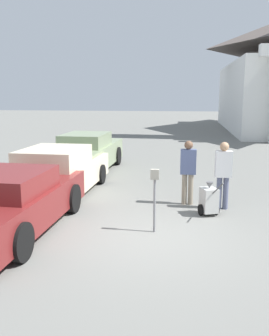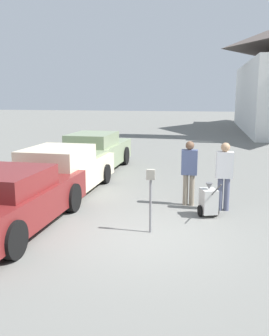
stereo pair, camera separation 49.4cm
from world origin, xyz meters
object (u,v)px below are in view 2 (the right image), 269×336
Objects in this scene: parking_meter at (151,189)px; parked_car_maroon at (9,200)px; parked_car_sage at (94,153)px; parked_car_cream at (60,172)px; person_worker at (189,169)px; equipment_cart at (209,201)px; person_supervisor at (224,172)px.

parked_car_maroon is at bearing -173.75° from parking_meter.
parked_car_maroon is at bearing -88.22° from parked_car_sage.
parked_car_sage is at bearing 116.77° from parking_meter.
person_worker is at bearing -4.91° from parked_car_cream.
person_worker is at bearing 102.01° from equipment_cart.
parked_car_sage reaches higher than parked_car_cream.
parking_meter is at bearing -38.77° from parked_car_cream.
parked_car_cream is (-0.00, 3.01, 0.01)m from parked_car_maroon.
parked_car_sage is 6.93m from parking_meter.
person_worker is at bearing -44.12° from parked_car_sage.
person_supervisor is (4.74, 2.26, 0.36)m from parked_car_maroon.
parked_car_cream is at bearing 91.79° from parked_car_maroon.
parked_car_maroon is 4.63m from person_worker.
person_worker is 1.18m from equipment_cart.
parked_car_maroon is at bearing 33.45° from person_worker.
parked_car_cream is 3.72× the size of parking_meter.
equipment_cart is at bearing 47.44° from parking_meter.
parked_car_maroon is 6.53m from parked_car_sage.
equipment_cart is (4.37, -1.31, -0.28)m from parked_car_cream.
parked_car_sage is 2.91× the size of person_worker.
parked_car_maroon is 5.27m from person_supervisor.
parking_meter is at bearing 8.03° from parked_car_maroon.
parked_car_cream is 2.94× the size of person_supervisor.
parking_meter is 0.79× the size of person_supervisor.
parked_car_maroon is 3.16m from parking_meter.
person_worker reaches higher than parked_car_cream.
parked_car_cream reaches higher than parked_car_maroon.
parking_meter is 0.80× the size of person_worker.
parked_car_sage is 5.53m from person_worker.
equipment_cart is at bearing -46.07° from parked_car_sage.
parked_car_maroon is 0.91× the size of parked_car_cream.
person_supervisor reaches higher than parking_meter.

